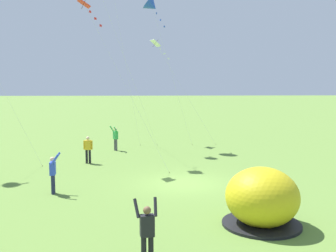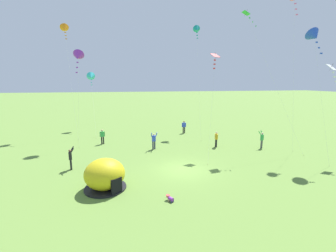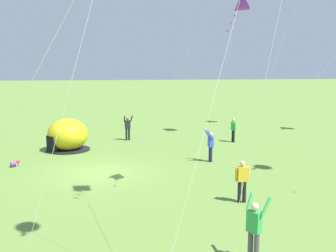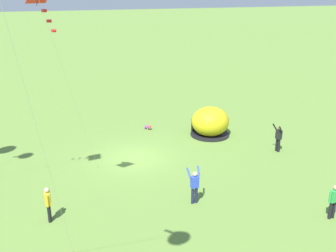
# 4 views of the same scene
# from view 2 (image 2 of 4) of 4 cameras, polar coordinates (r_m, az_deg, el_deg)

# --- Properties ---
(ground_plane) EXTENTS (300.00, 300.00, 0.00)m
(ground_plane) POSITION_cam_2_polar(r_m,az_deg,el_deg) (19.00, 3.79, -10.94)
(ground_plane) COLOR olive
(popup_tent) EXTENTS (2.81, 2.81, 2.10)m
(popup_tent) POSITION_cam_2_polar(r_m,az_deg,el_deg) (16.02, -15.75, -11.83)
(popup_tent) COLOR gold
(popup_tent) RESTS_ON ground
(toddler_crawling) EXTENTS (0.44, 0.53, 0.32)m
(toddler_crawling) POSITION_cam_2_polar(r_m,az_deg,el_deg) (14.34, 0.47, -17.87)
(toddler_crawling) COLOR purple
(toddler_crawling) RESTS_ON ground
(person_near_tent) EXTENTS (0.27, 0.59, 1.72)m
(person_near_tent) POSITION_cam_2_polar(r_m,az_deg,el_deg) (25.49, 12.15, -3.12)
(person_near_tent) COLOR black
(person_near_tent) RESTS_ON ground
(person_far_back) EXTENTS (0.59, 0.28, 1.72)m
(person_far_back) POSITION_cam_2_polar(r_m,az_deg,el_deg) (27.18, -16.33, -2.43)
(person_far_back) COLOR black
(person_far_back) RESTS_ON ground
(person_arms_raised) EXTENTS (0.55, 0.68, 1.89)m
(person_arms_raised) POSITION_cam_2_polar(r_m,az_deg,el_deg) (20.26, -23.51, -7.44)
(person_arms_raised) COLOR black
(person_arms_raised) RESTS_ON ground
(person_center_field) EXTENTS (0.68, 0.49, 1.89)m
(person_center_field) POSITION_cam_2_polar(r_m,az_deg,el_deg) (24.15, -3.63, -3.60)
(person_center_field) COLOR #1E2347
(person_center_field) RESTS_ON ground
(person_strolling) EXTENTS (0.59, 0.26, 1.72)m
(person_strolling) POSITION_cam_2_polar(r_m,az_deg,el_deg) (31.73, 4.07, -0.09)
(person_strolling) COLOR black
(person_strolling) RESTS_ON ground
(person_flying_kite) EXTENTS (0.72, 0.67, 1.89)m
(person_flying_kite) POSITION_cam_2_polar(r_m,az_deg,el_deg) (26.61, 22.72, -3.07)
(person_flying_kite) COLOR #4C4C51
(person_flying_kite) RESTS_ON ground
(kite_teal) EXTENTS (2.15, 7.94, 15.10)m
(kite_teal) POSITION_cam_2_polar(r_m,az_deg,el_deg) (35.02, 7.31, 23.14)
(kite_teal) COLOR silver
(kite_teal) RESTS_ON ground
(kite_white) EXTENTS (2.42, 5.46, 8.82)m
(kite_white) POSITION_cam_2_polar(r_m,az_deg,el_deg) (26.24, 36.25, 11.32)
(kite_white) COLOR silver
(kite_white) RESTS_ON ground
(kite_cyan) EXTENTS (1.86, 8.26, 8.62)m
(kite_cyan) POSITION_cam_2_polar(r_m,az_deg,el_deg) (37.07, -18.98, 11.72)
(kite_cyan) COLOR silver
(kite_cyan) RESTS_ON ground
(kite_green) EXTENTS (4.74, 5.42, 14.49)m
(kite_green) POSITION_cam_2_polar(r_m,az_deg,el_deg) (27.11, 19.90, 24.19)
(kite_green) COLOR silver
(kite_green) RESTS_ON ground
(kite_purple) EXTENTS (1.34, 2.98, 10.67)m
(kite_purple) POSITION_cam_2_polar(r_m,az_deg,el_deg) (27.88, -21.91, 16.04)
(kite_purple) COLOR silver
(kite_purple) RESTS_ON ground
(kite_orange) EXTENTS (2.51, 6.68, 14.90)m
(kite_orange) POSITION_cam_2_polar(r_m,az_deg,el_deg) (35.97, -24.77, 21.49)
(kite_orange) COLOR silver
(kite_orange) RESTS_ON ground
(kite_blue) EXTENTS (1.21, 4.01, 11.95)m
(kite_blue) POSITION_cam_2_polar(r_m,az_deg,el_deg) (25.59, 33.13, 18.60)
(kite_blue) COLOR silver
(kite_blue) RESTS_ON ground
(kite_red) EXTENTS (2.92, 5.46, 10.12)m
(kite_red) POSITION_cam_2_polar(r_m,az_deg,el_deg) (24.34, 11.84, 16.30)
(kite_red) COLOR silver
(kite_red) RESTS_ON ground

